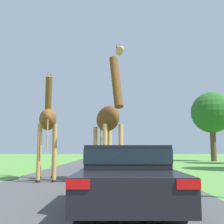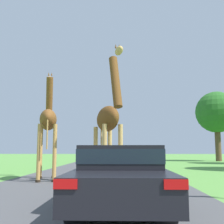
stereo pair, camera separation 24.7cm
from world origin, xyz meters
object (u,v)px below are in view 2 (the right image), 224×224
car_queue_right (129,154)px  tree_far_right (217,113)px  car_queue_left (121,156)px  giraffe_near_road (108,119)px  giraffe_companion (48,121)px  car_lead_maroon (121,173)px

car_queue_right → tree_far_right: (9.44, 4.76, 4.34)m
car_queue_left → tree_far_right: tree_far_right is taller
giraffe_near_road → giraffe_companion: 2.49m
tree_far_right → giraffe_near_road: bearing=-119.4°
giraffe_companion → car_lead_maroon: bearing=-74.1°
car_queue_left → tree_far_right: size_ratio=0.65×
car_lead_maroon → car_queue_left: (-0.01, 13.35, 0.08)m
giraffe_companion → car_queue_left: giraffe_companion is taller
giraffe_near_road → car_lead_maroon: (0.47, -4.85, -1.68)m
car_lead_maroon → tree_far_right: tree_far_right is taller
giraffe_companion → car_queue_right: giraffe_companion is taller
car_queue_right → giraffe_near_road: bearing=-95.0°
giraffe_near_road → car_queue_right: size_ratio=1.06×
giraffe_near_road → tree_far_right: bearing=-137.5°
giraffe_near_road → tree_far_right: 21.94m
giraffe_companion → car_queue_right: bearing=61.6°
giraffe_companion → car_lead_maroon: giraffe_companion is taller
car_queue_right → tree_far_right: bearing=26.8°
car_lead_maroon → car_queue_right: car_queue_right is taller
car_queue_right → tree_far_right: 11.43m
car_queue_right → car_queue_left: (-0.77, -5.71, 0.01)m
car_queue_right → car_queue_left: bearing=-97.7°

